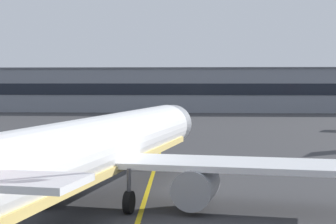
% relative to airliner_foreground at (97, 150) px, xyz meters
% --- Properties ---
extents(taxiway_centreline, '(7.86, 179.85, 0.01)m').
position_rel_airliner_foreground_xyz_m(taxiway_centreline, '(2.13, 16.31, -3.37)').
color(taxiway_centreline, yellow).
rests_on(taxiway_centreline, ground).
extents(airliner_foreground, '(32.35, 41.35, 11.65)m').
position_rel_airliner_foreground_xyz_m(airliner_foreground, '(0.00, 0.00, 0.00)').
color(airliner_foreground, white).
rests_on(airliner_foreground, ground).
extents(safety_cone_by_nose_gear, '(0.44, 0.44, 0.55)m').
position_rel_airliner_foreground_xyz_m(safety_cone_by_nose_gear, '(-0.14, 15.83, -3.11)').
color(safety_cone_by_nose_gear, orange).
rests_on(safety_cone_by_nose_gear, ground).
extents(terminal_building, '(135.09, 12.40, 11.09)m').
position_rel_airliner_foreground_xyz_m(terminal_building, '(-0.49, 109.87, 2.18)').
color(terminal_building, gray).
rests_on(terminal_building, ground).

